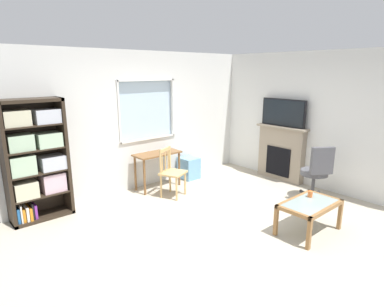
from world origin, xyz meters
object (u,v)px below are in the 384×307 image
(office_chair, at_px, (317,170))
(plastic_drawer_unit, at_px, (189,168))
(desk_under_window, at_px, (157,159))
(tv, at_px, (283,113))
(bookshelf, at_px, (35,159))
(wooden_chair, at_px, (171,172))
(coffee_table, at_px, (310,207))
(fireplace, at_px, (281,153))
(sippy_cup, at_px, (310,194))

(office_chair, bearing_deg, plastic_drawer_unit, 111.54)
(desk_under_window, relative_size, tv, 0.93)
(bookshelf, relative_size, wooden_chair, 2.08)
(desk_under_window, bearing_deg, coffee_table, -78.92)
(wooden_chair, height_order, coffee_table, wooden_chair)
(wooden_chair, distance_m, coffee_table, 2.49)
(desk_under_window, bearing_deg, fireplace, -28.88)
(tv, xyz_separation_m, coffee_table, (-1.70, -1.65, -1.04))
(bookshelf, height_order, wooden_chair, bookshelf)
(desk_under_window, bearing_deg, wooden_chair, -96.33)
(plastic_drawer_unit, distance_m, office_chair, 2.60)
(plastic_drawer_unit, bearing_deg, wooden_chair, -147.87)
(plastic_drawer_unit, bearing_deg, tv, -42.59)
(desk_under_window, xyz_separation_m, plastic_drawer_unit, (0.85, 0.05, -0.36))
(fireplace, xyz_separation_m, tv, (-0.02, 0.00, 0.85))
(plastic_drawer_unit, relative_size, office_chair, 0.46)
(bookshelf, height_order, office_chair, bookshelf)
(plastic_drawer_unit, distance_m, fireplace, 1.99)
(plastic_drawer_unit, relative_size, coffee_table, 0.50)
(tv, bearing_deg, fireplace, 0.00)
(fireplace, xyz_separation_m, sippy_cup, (-1.53, -1.54, -0.07))
(fireplace, distance_m, tv, 0.85)
(fireplace, relative_size, office_chair, 1.15)
(sippy_cup, bearing_deg, tv, 45.53)
(plastic_drawer_unit, relative_size, fireplace, 0.40)
(bookshelf, relative_size, sippy_cup, 20.80)
(bookshelf, xyz_separation_m, fireplace, (4.47, -1.37, -0.39))
(coffee_table, height_order, sippy_cup, sippy_cup)
(bookshelf, height_order, coffee_table, bookshelf)
(tv, bearing_deg, wooden_chair, 162.21)
(sippy_cup, bearing_deg, wooden_chair, 109.63)
(tv, height_order, office_chair, tv)
(plastic_drawer_unit, distance_m, coffee_table, 2.99)
(wooden_chair, distance_m, office_chair, 2.61)
(wooden_chair, distance_m, plastic_drawer_unit, 1.09)
(office_chair, distance_m, sippy_cup, 1.13)
(coffee_table, xyz_separation_m, sippy_cup, (0.19, 0.11, 0.12))
(coffee_table, bearing_deg, tv, 44.14)
(office_chair, bearing_deg, coffee_table, -155.11)
(bookshelf, bearing_deg, tv, -17.13)
(fireplace, bearing_deg, sippy_cup, -134.81)
(bookshelf, height_order, tv, bookshelf)
(office_chair, bearing_deg, bookshelf, 148.21)
(wooden_chair, relative_size, tv, 0.90)
(tv, bearing_deg, office_chair, -113.93)
(fireplace, height_order, sippy_cup, fireplace)
(desk_under_window, relative_size, fireplace, 0.81)
(desk_under_window, bearing_deg, sippy_cup, -74.85)
(desk_under_window, height_order, sippy_cup, desk_under_window)
(coffee_table, relative_size, sippy_cup, 10.14)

